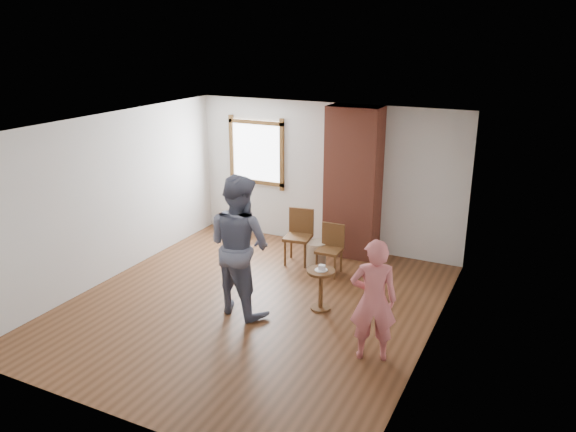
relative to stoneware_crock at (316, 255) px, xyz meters
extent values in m
plane|color=brown|center=(-0.28, -1.68, -0.22)|extent=(5.50, 5.50, 0.00)
cube|color=silver|center=(-0.28, 1.07, 1.08)|extent=(5.00, 0.04, 2.60)
cube|color=silver|center=(-2.78, -1.68, 1.08)|extent=(0.04, 5.50, 2.60)
cube|color=silver|center=(2.22, -1.68, 1.08)|extent=(0.04, 5.50, 2.60)
cube|color=white|center=(-0.28, -1.68, 2.38)|extent=(5.00, 5.50, 0.04)
cube|color=brown|center=(-1.68, 1.03, 1.38)|extent=(1.14, 0.06, 1.34)
cube|color=white|center=(-1.68, 1.05, 1.38)|extent=(1.00, 0.02, 1.20)
cube|color=#A44F3A|center=(0.32, 0.82, 1.08)|extent=(0.90, 0.50, 2.60)
cylinder|color=tan|center=(0.00, 0.00, 0.00)|extent=(0.40, 0.40, 0.44)
cylinder|color=black|center=(-1.73, 0.72, -0.15)|extent=(0.15, 0.15, 0.14)
cube|color=brown|center=(-0.34, 0.03, 0.24)|extent=(0.49, 0.49, 0.05)
cylinder|color=brown|center=(-0.49, -0.16, 0.01)|extent=(0.04, 0.04, 0.46)
cylinder|color=brown|center=(-0.15, -0.11, 0.01)|extent=(0.04, 0.04, 0.46)
cylinder|color=brown|center=(-0.54, 0.18, 0.01)|extent=(0.04, 0.04, 0.46)
cylinder|color=brown|center=(-0.20, 0.23, 0.01)|extent=(0.04, 0.04, 0.46)
cube|color=brown|center=(-0.37, 0.23, 0.47)|extent=(0.43, 0.10, 0.46)
cube|color=brown|center=(0.30, -0.16, 0.19)|extent=(0.39, 0.39, 0.05)
cylinder|color=brown|center=(0.15, -0.32, -0.02)|extent=(0.04, 0.04, 0.41)
cylinder|color=brown|center=(0.46, -0.31, -0.02)|extent=(0.04, 0.04, 0.41)
cylinder|color=brown|center=(0.14, -0.01, -0.02)|extent=(0.04, 0.04, 0.41)
cylinder|color=brown|center=(0.45, 0.00, -0.02)|extent=(0.04, 0.04, 0.41)
cube|color=brown|center=(0.30, 0.01, 0.39)|extent=(0.38, 0.05, 0.41)
cylinder|color=brown|center=(0.65, -1.34, 0.36)|extent=(0.40, 0.40, 0.04)
cylinder|color=brown|center=(0.65, -1.34, 0.07)|extent=(0.06, 0.06, 0.54)
cylinder|color=brown|center=(0.65, -1.34, -0.21)|extent=(0.28, 0.28, 0.03)
cylinder|color=white|center=(0.65, -1.34, 0.38)|extent=(0.18, 0.18, 0.01)
cube|color=white|center=(0.66, -1.34, 0.42)|extent=(0.08, 0.07, 0.06)
imported|color=#151E3C|center=(-0.35, -1.86, 0.77)|extent=(1.12, 0.96, 1.98)
imported|color=#D76B6D|center=(1.68, -2.21, 0.54)|extent=(0.65, 0.53, 1.53)
camera|label=1|loc=(3.38, -7.98, 3.55)|focal=35.00mm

